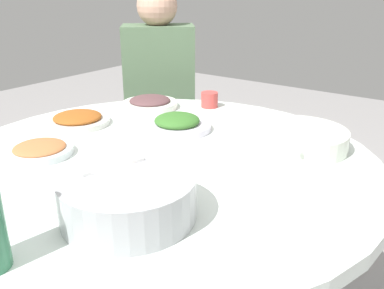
{
  "coord_description": "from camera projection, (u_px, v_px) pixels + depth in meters",
  "views": [
    {
      "loc": [
        0.86,
        0.75,
        1.23
      ],
      "look_at": [
        -0.0,
        0.12,
        0.81
      ],
      "focal_mm": 38.89,
      "sensor_mm": 36.0,
      "label": 1
    }
  ],
  "objects": [
    {
      "name": "round_dining_table",
      "position": [
        161.0,
        188.0,
        1.28
      ],
      "size": [
        1.29,
        1.29,
        0.75
      ],
      "color": "#99999E",
      "rests_on": "ground"
    },
    {
      "name": "rice_bowl",
      "position": [
        128.0,
        196.0,
        0.9
      ],
      "size": [
        0.3,
        0.3,
        0.11
      ],
      "color": "#B2B5BA",
      "rests_on": "round_dining_table"
    },
    {
      "name": "soup_bowl",
      "position": [
        299.0,
        139.0,
        1.29
      ],
      "size": [
        0.3,
        0.3,
        0.06
      ],
      "color": "white",
      "rests_on": "round_dining_table"
    },
    {
      "name": "dish_tofu_braise",
      "position": [
        40.0,
        150.0,
        1.24
      ],
      "size": [
        0.19,
        0.19,
        0.04
      ],
      "color": "silver",
      "rests_on": "round_dining_table"
    },
    {
      "name": "dish_eggplant",
      "position": [
        150.0,
        103.0,
        1.71
      ],
      "size": [
        0.23,
        0.23,
        0.05
      ],
      "color": "white",
      "rests_on": "round_dining_table"
    },
    {
      "name": "dish_greens",
      "position": [
        177.0,
        124.0,
        1.45
      ],
      "size": [
        0.24,
        0.24,
        0.06
      ],
      "color": "white",
      "rests_on": "round_dining_table"
    },
    {
      "name": "dish_stirfry",
      "position": [
        78.0,
        119.0,
        1.5
      ],
      "size": [
        0.23,
        0.23,
        0.05
      ],
      "color": "silver",
      "rests_on": "round_dining_table"
    },
    {
      "name": "tea_cup_far",
      "position": [
        209.0,
        100.0,
        1.71
      ],
      "size": [
        0.07,
        0.07,
        0.06
      ],
      "primitive_type": "cylinder",
      "color": "#C8433F",
      "rests_on": "round_dining_table"
    },
    {
      "name": "stool_for_diner_left",
      "position": [
        162.0,
        179.0,
        2.26
      ],
      "size": [
        0.37,
        0.37,
        0.46
      ],
      "primitive_type": "cylinder",
      "color": "brown",
      "rests_on": "ground"
    },
    {
      "name": "diner_left",
      "position": [
        159.0,
        80.0,
        2.06
      ],
      "size": [
        0.47,
        0.46,
        0.76
      ],
      "color": "#2D333D",
      "rests_on": "stool_for_diner_left"
    }
  ]
}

